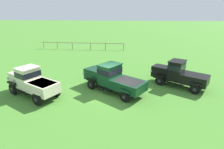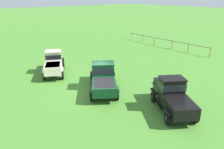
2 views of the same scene
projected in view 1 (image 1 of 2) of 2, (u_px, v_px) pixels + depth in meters
The scene contains 5 objects.
ground_plane at pixel (112, 93), 13.68m from camera, with size 240.00×240.00×0.00m, color #47842D.
paddock_fence at pixel (82, 44), 29.38m from camera, with size 14.07×0.67×1.22m.
vintage_truck_foreground_near at pixel (32, 81), 13.05m from camera, with size 4.83×3.53×2.17m.
vintage_truck_second_in_line at pixel (112, 78), 13.87m from camera, with size 5.44×4.49×2.16m.
vintage_truck_midrow_center at pixel (178, 74), 14.75m from camera, with size 4.67×3.74×2.19m.
Camera 1 is at (1.07, -12.33, 6.02)m, focal length 28.00 mm.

